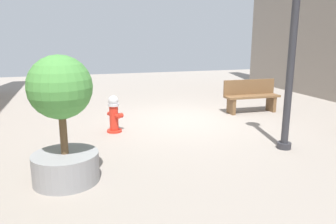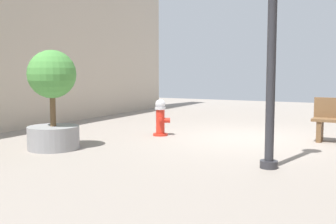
# 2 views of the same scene
# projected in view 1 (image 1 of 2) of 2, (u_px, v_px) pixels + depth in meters

# --- Properties ---
(ground_plane) EXTENTS (23.40, 23.40, 0.00)m
(ground_plane) POSITION_uv_depth(u_px,v_px,m) (186.00, 120.00, 8.65)
(ground_plane) COLOR gray
(fire_hydrant) EXTENTS (0.41, 0.42, 0.86)m
(fire_hydrant) POSITION_uv_depth(u_px,v_px,m) (114.00, 114.00, 7.49)
(fire_hydrant) COLOR red
(fire_hydrant) RESTS_ON ground_plane
(bench_near) EXTENTS (1.64, 0.47, 0.95)m
(bench_near) POSITION_uv_depth(u_px,v_px,m) (251.00, 95.00, 9.47)
(bench_near) COLOR brown
(bench_near) RESTS_ON ground_plane
(planter_tree) EXTENTS (1.00, 1.00, 1.93)m
(planter_tree) POSITION_uv_depth(u_px,v_px,m) (62.00, 117.00, 4.76)
(planter_tree) COLOR gray
(planter_tree) RESTS_ON ground_plane
(street_lamp) EXTENTS (0.36, 0.36, 4.11)m
(street_lamp) POSITION_uv_depth(u_px,v_px,m) (295.00, 16.00, 5.88)
(street_lamp) COLOR #2D2D33
(street_lamp) RESTS_ON ground_plane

